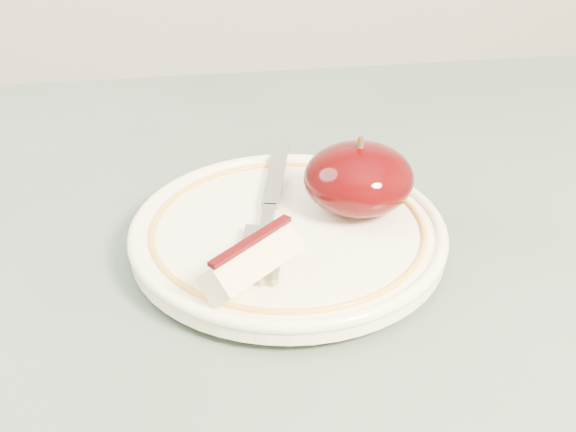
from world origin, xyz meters
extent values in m
cube|color=#485950|center=(0.00, 0.00, 0.73)|extent=(0.90, 0.90, 0.04)
cylinder|color=#F2EACB|center=(-0.02, 0.11, 0.75)|extent=(0.12, 0.12, 0.01)
cylinder|color=#F2EACB|center=(-0.02, 0.11, 0.76)|extent=(0.21, 0.21, 0.01)
torus|color=#F2EACB|center=(-0.02, 0.11, 0.77)|extent=(0.21, 0.21, 0.01)
torus|color=gold|center=(-0.02, 0.11, 0.77)|extent=(0.19, 0.19, 0.00)
ellipsoid|color=black|center=(0.03, 0.13, 0.79)|extent=(0.08, 0.07, 0.05)
cylinder|color=#472D19|center=(0.03, 0.13, 0.82)|extent=(0.00, 0.00, 0.01)
cube|color=#FBEDB9|center=(-0.06, 0.06, 0.78)|extent=(0.07, 0.07, 0.03)
cube|color=#320104|center=(-0.06, 0.06, 0.80)|extent=(0.05, 0.05, 0.00)
cube|color=gray|center=(-0.02, 0.18, 0.77)|extent=(0.03, 0.10, 0.00)
cube|color=gray|center=(-0.04, 0.12, 0.77)|extent=(0.01, 0.03, 0.00)
cube|color=gray|center=(-0.04, 0.10, 0.77)|extent=(0.03, 0.03, 0.00)
cube|color=gray|center=(-0.04, 0.07, 0.77)|extent=(0.01, 0.04, 0.00)
cube|color=gray|center=(-0.05, 0.07, 0.77)|extent=(0.01, 0.04, 0.00)
cube|color=gray|center=(-0.05, 0.07, 0.77)|extent=(0.01, 0.04, 0.00)
cube|color=gray|center=(-0.06, 0.07, 0.77)|extent=(0.01, 0.04, 0.00)
camera|label=1|loc=(-0.09, -0.34, 1.06)|focal=50.00mm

